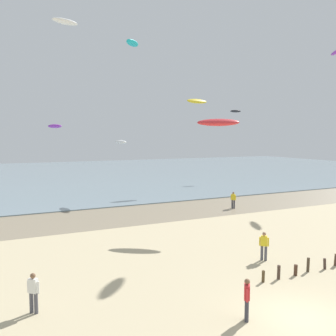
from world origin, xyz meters
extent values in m
plane|color=#C6B58C|center=(0.00, 0.00, 0.00)|extent=(160.00, 160.00, 0.00)
cube|color=gray|center=(0.00, 21.20, 0.00)|extent=(120.00, 8.22, 0.01)
cube|color=gray|center=(0.00, 60.31, 0.05)|extent=(160.00, 70.00, 0.10)
cylinder|color=#4A3A24|center=(0.99, 3.62, 0.30)|extent=(0.16, 0.17, 0.60)
cylinder|color=#423229|center=(1.97, 3.58, 0.36)|extent=(0.17, 0.18, 0.73)
cylinder|color=#462F23|center=(3.12, 3.57, 0.29)|extent=(0.20, 0.19, 0.58)
cylinder|color=#433728|center=(4.12, 3.68, 0.39)|extent=(0.18, 0.16, 0.78)
cylinder|color=#42332B|center=(5.26, 3.58, 0.30)|extent=(0.16, 0.18, 0.60)
cylinder|color=#4A3526|center=(6.29, 3.68, 0.33)|extent=(0.23, 0.22, 0.68)
cylinder|color=#383842|center=(10.56, 19.68, 0.44)|extent=(0.16, 0.16, 0.88)
cylinder|color=#383842|center=(10.67, 19.49, 0.44)|extent=(0.16, 0.16, 0.88)
cube|color=yellow|center=(10.61, 19.58, 1.18)|extent=(0.36, 0.42, 0.60)
sphere|color=brown|center=(10.61, 19.58, 1.60)|extent=(0.22, 0.22, 0.22)
cylinder|color=yellow|center=(10.50, 19.79, 1.13)|extent=(0.09, 0.09, 0.52)
cylinder|color=yellow|center=(10.73, 19.37, 1.13)|extent=(0.09, 0.09, 0.52)
cylinder|color=#4C4C56|center=(3.23, 6.04, 0.44)|extent=(0.16, 0.16, 0.88)
cylinder|color=#4C4C56|center=(3.07, 6.20, 0.44)|extent=(0.16, 0.16, 0.88)
cube|color=yellow|center=(3.15, 6.12, 1.18)|extent=(0.41, 0.41, 0.60)
sphere|color=#9E7051|center=(3.15, 6.12, 1.60)|extent=(0.22, 0.22, 0.22)
cylinder|color=yellow|center=(3.32, 5.95, 1.13)|extent=(0.09, 0.09, 0.52)
cylinder|color=yellow|center=(2.98, 6.29, 1.13)|extent=(0.09, 0.09, 0.52)
cylinder|color=#383842|center=(-2.18, 0.85, 0.44)|extent=(0.16, 0.16, 0.88)
cylinder|color=#383842|center=(-2.05, 1.02, 0.44)|extent=(0.16, 0.16, 0.88)
cube|color=red|center=(-2.11, 0.94, 1.18)|extent=(0.39, 0.42, 0.60)
sphere|color=brown|center=(-2.11, 0.94, 1.60)|extent=(0.22, 0.22, 0.22)
cylinder|color=red|center=(-2.26, 0.74, 1.13)|extent=(0.09, 0.09, 0.52)
cylinder|color=red|center=(-1.97, 1.13, 1.13)|extent=(0.09, 0.09, 0.52)
cylinder|color=#4C4C56|center=(-9.80, 5.25, 0.44)|extent=(0.16, 0.16, 0.88)
cylinder|color=#4C4C56|center=(-9.64, 5.11, 0.44)|extent=(0.16, 0.16, 0.88)
cube|color=white|center=(-9.72, 5.18, 1.18)|extent=(0.42, 0.40, 0.60)
sphere|color=brown|center=(-9.72, 5.18, 1.60)|extent=(0.22, 0.22, 0.22)
cylinder|color=white|center=(-9.90, 5.34, 1.13)|extent=(0.09, 0.09, 0.52)
cylinder|color=white|center=(-9.54, 5.03, 1.13)|extent=(0.09, 0.09, 0.52)
ellipsoid|color=white|center=(-5.07, 23.48, 17.51)|extent=(2.63, 1.62, 0.57)
ellipsoid|color=black|center=(25.53, 40.01, 11.60)|extent=(2.09, 0.84, 0.56)
ellipsoid|color=#19B2B7|center=(4.29, 31.88, 18.62)|extent=(2.82, 2.93, 0.79)
ellipsoid|color=white|center=(1.63, 28.58, 6.72)|extent=(1.11, 2.53, 0.46)
ellipsoid|color=purple|center=(-3.03, 46.61, 8.91)|extent=(2.46, 3.60, 0.75)
ellipsoid|color=red|center=(5.45, 14.67, 8.47)|extent=(3.53, 2.91, 0.82)
ellipsoid|color=yellow|center=(13.87, 32.81, 12.14)|extent=(3.25, 1.38, 0.93)
camera|label=1|loc=(-10.77, -10.04, 7.30)|focal=38.15mm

